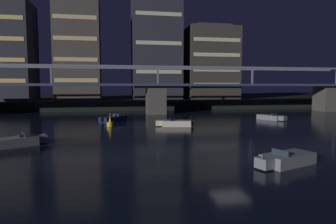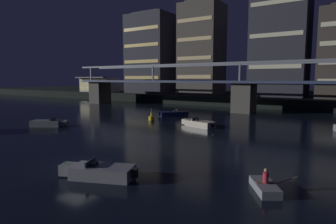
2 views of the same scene
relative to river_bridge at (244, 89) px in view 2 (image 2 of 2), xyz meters
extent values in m
plane|color=black|center=(0.00, -38.96, -4.41)|extent=(400.00, 400.00, 0.00)
cube|color=black|center=(0.00, 48.01, -3.31)|extent=(240.00, 80.00, 2.20)
cube|color=#4C4944|center=(-38.22, 0.01, -1.63)|extent=(3.60, 4.40, 5.55)
cube|color=#4C4944|center=(0.00, 0.01, -1.63)|extent=(3.60, 4.40, 5.55)
cube|color=#2D3856|center=(0.00, 0.01, 1.37)|extent=(82.43, 6.40, 0.45)
cube|color=slate|center=(0.00, -2.89, 4.79)|extent=(82.43, 0.36, 0.36)
cube|color=slate|center=(0.00, 2.91, 4.79)|extent=(82.43, 0.36, 0.36)
cube|color=slate|center=(-38.22, -2.89, 3.19)|extent=(0.30, 0.30, 3.20)
cube|color=slate|center=(-19.11, -2.89, 3.19)|extent=(0.30, 0.30, 3.20)
cube|color=slate|center=(0.00, -2.89, 3.19)|extent=(0.30, 0.30, 3.20)
cube|color=#282833|center=(-33.09, 16.04, 9.01)|extent=(12.97, 10.43, 22.45)
cube|color=#F2D172|center=(-33.09, 10.77, 2.28)|extent=(11.93, 0.10, 0.90)
cube|color=#F2D172|center=(-33.09, 10.77, 6.77)|extent=(11.93, 0.10, 0.90)
cube|color=#F2D172|center=(-33.09, 10.77, 11.26)|extent=(11.93, 0.10, 0.90)
cube|color=#F2D172|center=(-33.09, 10.77, 15.75)|extent=(11.93, 0.10, 0.90)
cube|color=#282833|center=(-33.09, 16.04, 20.54)|extent=(9.08, 7.30, 0.60)
cube|color=#423D38|center=(-16.46, 15.28, 9.39)|extent=(10.27, 8.81, 23.20)
cube|color=beige|center=(-16.46, 10.83, 2.43)|extent=(9.45, 0.10, 0.90)
cube|color=beige|center=(-16.46, 10.83, 7.07)|extent=(9.45, 0.10, 0.90)
cube|color=beige|center=(-16.46, 10.83, 11.71)|extent=(9.45, 0.10, 0.90)
cube|color=beige|center=(-16.46, 10.83, 16.35)|extent=(9.45, 0.10, 0.90)
cube|color=#423D38|center=(-16.46, 15.28, 21.29)|extent=(7.19, 6.17, 0.60)
cube|color=#282833|center=(2.51, 17.85, 14.75)|extent=(11.95, 11.42, 33.92)
cube|color=beige|center=(2.51, 12.09, 4.57)|extent=(10.99, 0.10, 0.90)
cube|color=beige|center=(2.51, 12.09, 11.36)|extent=(10.99, 0.10, 0.90)
cube|color=beige|center=(2.51, 12.09, 18.14)|extent=(10.99, 0.10, 0.90)
cube|color=#B2AD9E|center=(-50.98, 12.01, -0.01)|extent=(12.00, 6.00, 4.40)
cube|color=#EAD88C|center=(-50.98, 8.96, -0.45)|extent=(11.20, 0.10, 2.64)
cube|color=#4C4C51|center=(-50.98, 8.41, 2.34)|extent=(12.40, 1.60, 0.30)
cube|color=gray|center=(-17.18, -29.86, -4.01)|extent=(4.29, 3.49, 0.80)
cube|color=gray|center=(-15.09, -28.68, -3.96)|extent=(1.27, 1.30, 0.70)
cube|color=#283342|center=(-16.44, -29.44, -3.43)|extent=(0.75, 1.23, 0.36)
cube|color=#262628|center=(-16.66, -29.56, -3.49)|extent=(0.62, 0.68, 0.24)
cube|color=black|center=(-19.06, -30.92, -3.91)|extent=(0.49, 0.49, 0.60)
sphere|color=beige|center=(-14.87, -28.56, -3.53)|extent=(0.12, 0.12, 0.12)
cube|color=gray|center=(3.79, -40.09, -4.01)|extent=(4.30, 3.10, 0.80)
cube|color=gray|center=(1.55, -40.97, -3.96)|extent=(1.20, 1.25, 0.70)
cube|color=#283342|center=(3.00, -40.40, -3.43)|extent=(0.58, 1.29, 0.36)
cube|color=#262628|center=(3.23, -40.31, -3.49)|extent=(0.58, 0.67, 0.24)
cube|color=black|center=(5.80, -39.31, -3.91)|extent=(0.47, 0.47, 0.60)
sphere|color=#33D84C|center=(1.32, -41.06, -3.53)|extent=(0.12, 0.12, 0.12)
cube|color=beige|center=(0.25, -19.05, -4.01)|extent=(4.21, 2.61, 0.80)
cube|color=beige|center=(-2.10, -18.52, -3.96)|extent=(1.09, 1.16, 0.70)
cube|color=#283342|center=(-0.58, -18.86, -3.43)|extent=(0.39, 1.34, 0.36)
cube|color=#262628|center=(-0.33, -18.92, -3.49)|extent=(0.51, 0.63, 0.24)
cube|color=black|center=(2.36, -19.51, -3.91)|extent=(0.43, 0.43, 0.60)
sphere|color=red|center=(-2.34, -18.47, -3.53)|extent=(0.12, 0.12, 0.12)
cube|color=#19234C|center=(-8.52, -12.09, -4.01)|extent=(4.04, 4.04, 0.80)
cube|color=#19234C|center=(-6.82, -10.39, -3.96)|extent=(1.34, 1.34, 0.70)
cube|color=#283342|center=(-7.92, -11.49, -3.43)|extent=(1.03, 1.02, 0.36)
cube|color=#262628|center=(-8.09, -11.67, -3.49)|extent=(0.68, 0.68, 0.24)
cube|color=black|center=(-10.04, -13.62, -3.91)|extent=(0.51, 0.51, 0.60)
sphere|color=red|center=(-6.64, -10.21, -3.53)|extent=(0.12, 0.12, 0.12)
cylinder|color=yellow|center=(-8.74, -17.63, -4.11)|extent=(0.90, 0.90, 0.60)
cone|color=yellow|center=(-8.74, -17.63, -3.31)|extent=(0.36, 0.36, 1.00)
sphere|color=#F2EAB2|center=(-8.74, -17.63, -2.73)|extent=(0.16, 0.16, 0.16)
cube|color=gray|center=(13.07, -36.61, -4.17)|extent=(2.30, 2.79, 0.48)
cube|color=#7F6647|center=(13.07, -36.61, -3.90)|extent=(0.95, 0.69, 0.06)
cylinder|color=#B22633|center=(13.12, -36.69, -3.57)|extent=(0.32, 0.32, 0.60)
sphere|color=tan|center=(13.12, -36.69, -3.16)|extent=(0.22, 0.22, 0.22)
cylinder|color=olive|center=(13.96, -36.06, -3.83)|extent=(1.32, 0.84, 0.59)
camera|label=1|loc=(-8.07, -58.62, 1.05)|focal=31.71mm
camera|label=2|loc=(16.82, -52.58, 1.94)|focal=30.26mm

